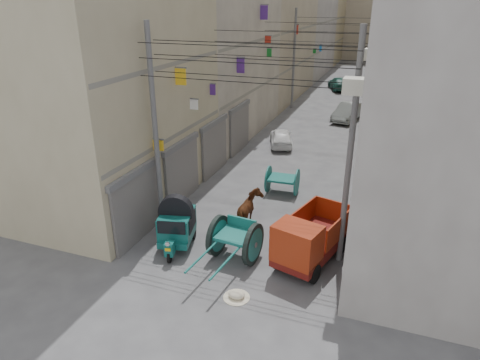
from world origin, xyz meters
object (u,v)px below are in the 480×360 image
at_px(distant_car_grey, 348,112).
at_px(distant_car_green, 339,84).
at_px(second_cart, 282,180).
at_px(mini_truck, 307,243).
at_px(auto_rickshaw, 177,224).
at_px(distant_car_white, 281,137).
at_px(feed_sack, 236,294).
at_px(tonga_cart, 235,239).
at_px(horse, 249,212).

distance_m(distant_car_grey, distant_car_green, 12.22).
bearing_deg(distant_car_green, second_cart, 73.50).
relative_size(mini_truck, second_cart, 2.44).
bearing_deg(auto_rickshaw, distant_car_white, 73.93).
bearing_deg(feed_sack, auto_rickshaw, 146.23).
distance_m(auto_rickshaw, distant_car_green, 32.67).
height_order(feed_sack, distant_car_green, distant_car_green).
bearing_deg(distant_car_white, tonga_cart, 79.84).
distance_m(tonga_cart, feed_sack, 2.32).
bearing_deg(mini_truck, distant_car_green, 111.77).
distance_m(mini_truck, horse, 3.25).
relative_size(feed_sack, distant_car_green, 0.12).
relative_size(tonga_cart, feed_sack, 6.60).
xyz_separation_m(auto_rickshaw, mini_truck, (4.86, 0.37, -0.01)).
distance_m(second_cart, distant_car_grey, 14.73).
xyz_separation_m(second_cart, distant_car_green, (-1.16, 26.66, -0.07)).
height_order(mini_truck, distant_car_white, mini_truck).
distance_m(horse, distant_car_white, 10.98).
distance_m(tonga_cart, mini_truck, 2.54).
bearing_deg(distant_car_white, auto_rickshaw, 69.54).
bearing_deg(tonga_cart, feed_sack, -62.21).
relative_size(tonga_cart, distant_car_grey, 0.87).
relative_size(auto_rickshaw, tonga_cart, 0.67).
height_order(tonga_cart, distant_car_green, tonga_cart).
bearing_deg(second_cart, horse, -97.40).
distance_m(auto_rickshaw, second_cart, 6.48).
distance_m(feed_sack, distant_car_grey, 22.80).
height_order(auto_rickshaw, distant_car_white, auto_rickshaw).
relative_size(feed_sack, distant_car_white, 0.16).
bearing_deg(distant_car_white, distant_car_green, -110.57).
relative_size(distant_car_white, distant_car_grey, 0.82).
distance_m(auto_rickshaw, tonga_cart, 2.36).
xyz_separation_m(tonga_cart, distant_car_green, (-1.04, 32.71, -0.17)).
height_order(mini_truck, second_cart, mini_truck).
xyz_separation_m(mini_truck, second_cart, (-2.38, 5.61, -0.23)).
bearing_deg(feed_sack, distant_car_white, 100.05).
xyz_separation_m(distant_car_white, distant_car_grey, (3.19, 7.67, 0.10)).
bearing_deg(distant_car_white, second_cart, 87.46).
xyz_separation_m(tonga_cart, mini_truck, (2.50, 0.44, 0.13)).
distance_m(horse, distant_car_grey, 18.59).
relative_size(auto_rickshaw, distant_car_green, 0.54).
bearing_deg(distant_car_white, feed_sack, 81.84).
distance_m(auto_rickshaw, feed_sack, 3.92).
height_order(auto_rickshaw, horse, auto_rickshaw).
xyz_separation_m(horse, distant_car_green, (-0.82, 30.51, -0.15)).
xyz_separation_m(horse, distant_car_grey, (1.57, 18.53, -0.11)).
bearing_deg(tonga_cart, second_cart, 94.69).
bearing_deg(mini_truck, auto_rickshaw, -160.14).
bearing_deg(horse, distant_car_grey, -100.71).
height_order(auto_rickshaw, tonga_cart, auto_rickshaw).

